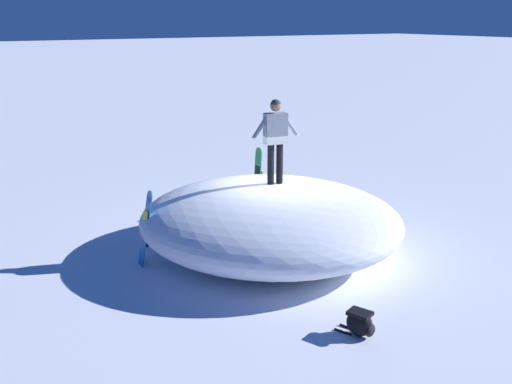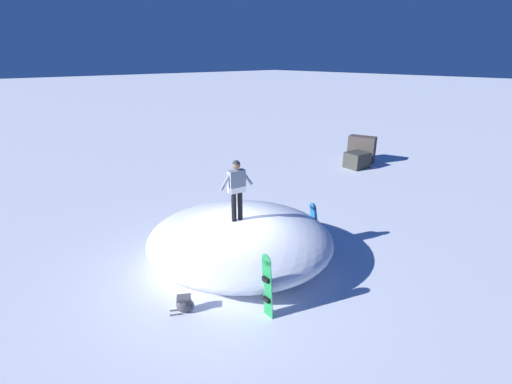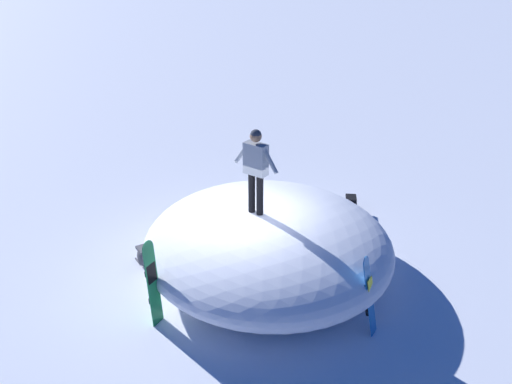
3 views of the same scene
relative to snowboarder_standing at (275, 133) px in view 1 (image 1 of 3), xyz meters
name	(u,v)px [view 1 (image 1 of 3)]	position (x,y,z in m)	size (l,w,h in m)	color
ground	(279,244)	(0.27, 0.21, -2.55)	(240.00, 240.00, 0.00)	white
snow_mound	(270,220)	(-0.20, -0.14, -1.80)	(5.10, 5.50, 1.49)	white
snowboarder_standing	(275,133)	(0.00, 0.00, 0.00)	(1.05, 0.29, 1.76)	black
snowboard_primary_upright	(146,227)	(-2.62, 0.69, -1.76)	(0.32, 0.27, 1.54)	#2672BF
snowboard_secondary_upright	(258,180)	(0.95, 2.25, -1.65)	(0.16, 0.30, 1.73)	#1E8C47
backpack_near	(336,212)	(2.30, 0.79, -2.32)	(0.62, 0.51, 0.45)	#4C4C51
backpack_far	(360,323)	(-0.82, -3.73, -2.33)	(0.47, 0.68, 0.42)	black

